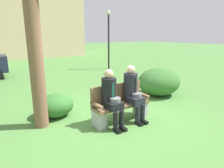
# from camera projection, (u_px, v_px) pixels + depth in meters

# --- Properties ---
(ground_plane) EXTENTS (80.00, 80.00, 0.00)m
(ground_plane) POSITION_uv_depth(u_px,v_px,m) (117.00, 116.00, 5.14)
(ground_plane) COLOR #4E803C
(park_bench) EXTENTS (1.45, 0.44, 0.90)m
(park_bench) POSITION_uv_depth(u_px,v_px,m) (120.00, 105.00, 4.82)
(park_bench) COLOR brown
(park_bench) RESTS_ON ground
(seated_man_left) EXTENTS (0.34, 0.72, 1.31)m
(seated_man_left) POSITION_uv_depth(u_px,v_px,m) (111.00, 95.00, 4.45)
(seated_man_left) COLOR black
(seated_man_left) RESTS_ON ground
(seated_man_right) EXTENTS (0.34, 0.72, 1.35)m
(seated_man_right) POSITION_uv_depth(u_px,v_px,m) (133.00, 90.00, 4.80)
(seated_man_right) COLOR #23232D
(seated_man_right) RESTS_ON ground
(shrub_near_bench) EXTENTS (0.95, 0.87, 0.59)m
(shrub_near_bench) POSITION_uv_depth(u_px,v_px,m) (55.00, 105.00, 5.08)
(shrub_near_bench) COLOR #326A2C
(shrub_near_bench) RESTS_ON ground
(shrub_mid_lawn) EXTENTS (1.49, 1.37, 0.93)m
(shrub_mid_lawn) POSITION_uv_depth(u_px,v_px,m) (159.00, 82.00, 6.86)
(shrub_mid_lawn) COLOR #376A2D
(shrub_mid_lawn) RESTS_ON ground
(street_lamp) EXTENTS (0.24, 0.24, 3.40)m
(street_lamp) POSITION_uv_depth(u_px,v_px,m) (109.00, 34.00, 11.65)
(street_lamp) COLOR black
(street_lamp) RESTS_ON ground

